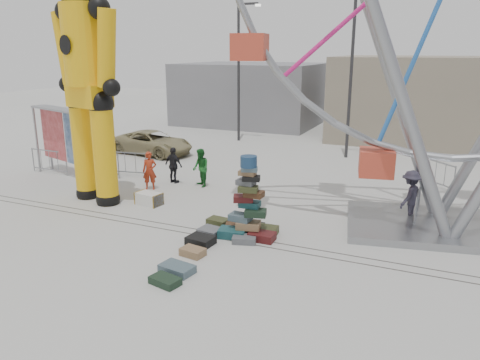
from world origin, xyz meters
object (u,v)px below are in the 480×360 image
at_px(parked_suv, 153,143).
at_px(crash_test_dummy, 88,79).
at_px(banner_scaffold, 64,126).
at_px(steamer_trunk, 149,199).
at_px(barricade_dummy_b, 102,163).
at_px(lamp_post_right, 353,69).
at_px(barricade_dummy_a, 49,162).
at_px(pedestrian_red, 150,171).
at_px(pedestrian_grey, 410,196).
at_px(pedestrian_black, 174,165).
at_px(pedestrian_green, 201,168).
at_px(suitcase_tower, 248,214).
at_px(barricade_wheel_back, 435,173).
at_px(barricade_dummy_c, 125,164).
at_px(barricade_wheel_front, 418,205).
at_px(lamp_post_left, 240,66).

bearing_deg(parked_suv, crash_test_dummy, -153.22).
height_order(banner_scaffold, steamer_trunk, banner_scaffold).
bearing_deg(barricade_dummy_b, parked_suv, 104.25).
height_order(lamp_post_right, barricade_dummy_b, lamp_post_right).
bearing_deg(barricade_dummy_a, barricade_dummy_b, 16.35).
relative_size(steamer_trunk, pedestrian_red, 0.61).
bearing_deg(pedestrian_red, barricade_dummy_b, 134.46).
bearing_deg(pedestrian_grey, barricade_dummy_a, -69.37).
bearing_deg(pedestrian_black, barricade_dummy_b, 15.57).
bearing_deg(pedestrian_green, suitcase_tower, -5.30).
relative_size(lamp_post_right, barricade_wheel_back, 4.00).
bearing_deg(pedestrian_green, pedestrian_red, -103.05).
height_order(suitcase_tower, barricade_wheel_back, suitcase_tower).
xyz_separation_m(barricade_dummy_c, barricade_wheel_back, (12.63, 3.70, 0.00)).
distance_m(banner_scaffold, pedestrian_grey, 14.17).
bearing_deg(pedestrian_red, lamp_post_right, 26.67).
bearing_deg(pedestrian_black, suitcase_tower, 152.77).
bearing_deg(steamer_trunk, pedestrian_red, 131.33).
height_order(barricade_dummy_b, pedestrian_grey, pedestrian_grey).
bearing_deg(parked_suv, barricade_wheel_back, -84.62).
distance_m(barricade_wheel_back, pedestrian_red, 11.58).
height_order(suitcase_tower, crash_test_dummy, crash_test_dummy).
relative_size(banner_scaffold, barricade_dummy_c, 2.09).
distance_m(barricade_wheel_front, pedestrian_black, 9.67).
bearing_deg(pedestrian_red, lamp_post_left, 65.69).
bearing_deg(lamp_post_right, barricade_dummy_b, -139.28).
relative_size(suitcase_tower, pedestrian_green, 1.59).
xyz_separation_m(lamp_post_left, pedestrian_red, (0.87, -10.93, -3.72)).
relative_size(lamp_post_right, barricade_dummy_a, 4.00).
distance_m(crash_test_dummy, steamer_trunk, 4.71).
height_order(suitcase_tower, barricade_dummy_b, suitcase_tower).
bearing_deg(banner_scaffold, barricade_wheel_back, 35.71).
height_order(lamp_post_right, barricade_wheel_front, lamp_post_right).
distance_m(barricade_dummy_b, barricade_wheel_back, 14.18).
bearing_deg(steamer_trunk, parked_suv, 131.50).
height_order(lamp_post_right, suitcase_tower, lamp_post_right).
height_order(barricade_dummy_b, barricade_dummy_c, same).
height_order(banner_scaffold, barricade_dummy_b, banner_scaffold).
height_order(lamp_post_left, crash_test_dummy, crash_test_dummy).
distance_m(suitcase_tower, barricade_dummy_a, 11.51).
bearing_deg(crash_test_dummy, lamp_post_right, 71.64).
bearing_deg(parked_suv, barricade_dummy_b, -166.80).
bearing_deg(suitcase_tower, barricade_wheel_back, 49.99).
distance_m(lamp_post_right, parked_suv, 11.00).
height_order(barricade_dummy_b, pedestrian_green, pedestrian_green).
distance_m(barricade_dummy_b, parked_suv, 4.63).
height_order(pedestrian_red, pedestrian_grey, pedestrian_grey).
bearing_deg(pedestrian_black, barricade_wheel_front, -172.38).
bearing_deg(crash_test_dummy, banner_scaffold, 163.23).
bearing_deg(parked_suv, lamp_post_right, -63.28).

